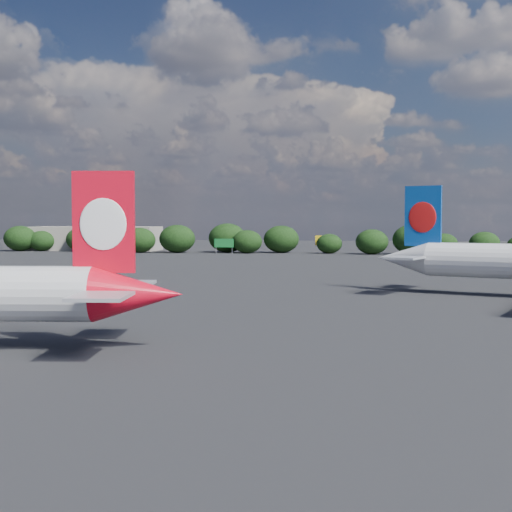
# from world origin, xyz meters

# --- Properties ---
(ground) EXTENTS (500.00, 500.00, 0.00)m
(ground) POSITION_xyz_m (0.00, 60.00, 0.00)
(ground) COLOR black
(ground) RESTS_ON ground
(terminal_building) EXTENTS (42.00, 16.00, 8.00)m
(terminal_building) POSITION_xyz_m (-65.00, 192.00, 4.00)
(terminal_building) COLOR gray
(terminal_building) RESTS_ON ground
(highway_sign) EXTENTS (6.00, 0.30, 4.50)m
(highway_sign) POSITION_xyz_m (-18.00, 176.00, 3.13)
(highway_sign) COLOR #146428
(highway_sign) RESTS_ON ground
(billboard_yellow) EXTENTS (5.00, 0.30, 5.50)m
(billboard_yellow) POSITION_xyz_m (12.00, 182.00, 3.87)
(billboard_yellow) COLOR yellow
(billboard_yellow) RESTS_ON ground
(horizon_treeline) EXTENTS (204.54, 16.08, 9.19)m
(horizon_treeline) POSITION_xyz_m (5.01, 180.20, 4.02)
(horizon_treeline) COLOR black
(horizon_treeline) RESTS_ON ground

